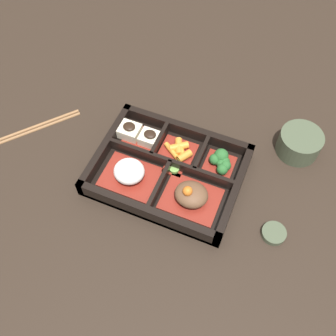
# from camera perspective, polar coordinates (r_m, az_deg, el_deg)

# --- Properties ---
(ground_plane) EXTENTS (3.00, 3.00, 0.00)m
(ground_plane) POSITION_cam_1_polar(r_m,az_deg,el_deg) (0.80, -0.00, -0.96)
(ground_plane) COLOR black
(bento_base) EXTENTS (0.29, 0.22, 0.01)m
(bento_base) POSITION_cam_1_polar(r_m,az_deg,el_deg) (0.79, -0.00, -0.77)
(bento_base) COLOR black
(bento_base) RESTS_ON ground_plane
(bento_rim) EXTENTS (0.29, 0.22, 0.04)m
(bento_rim) POSITION_cam_1_polar(r_m,az_deg,el_deg) (0.78, 0.11, -0.05)
(bento_rim) COLOR black
(bento_rim) RESTS_ON ground_plane
(bowl_stew) EXTENTS (0.11, 0.09, 0.05)m
(bowl_stew) POSITION_cam_1_polar(r_m,az_deg,el_deg) (0.75, 3.37, -4.03)
(bowl_stew) COLOR maroon
(bowl_stew) RESTS_ON bento_base
(bowl_rice) EXTENTS (0.11, 0.09, 0.04)m
(bowl_rice) POSITION_cam_1_polar(r_m,az_deg,el_deg) (0.77, -5.63, -0.70)
(bowl_rice) COLOR maroon
(bowl_rice) RESTS_ON bento_base
(bowl_greens) EXTENTS (0.06, 0.06, 0.03)m
(bowl_greens) POSITION_cam_1_polar(r_m,az_deg,el_deg) (0.79, 7.69, 0.88)
(bowl_greens) COLOR maroon
(bowl_greens) RESTS_ON bento_base
(bowl_carrots) EXTENTS (0.07, 0.06, 0.02)m
(bowl_carrots) POSITION_cam_1_polar(r_m,az_deg,el_deg) (0.81, 1.71, 2.54)
(bowl_carrots) COLOR maroon
(bowl_carrots) RESTS_ON bento_base
(bowl_tofu) EXTENTS (0.09, 0.06, 0.04)m
(bowl_tofu) POSITION_cam_1_polar(r_m,az_deg,el_deg) (0.83, -4.18, 4.81)
(bowl_tofu) COLOR maroon
(bowl_tofu) RESTS_ON bento_base
(bowl_pickles) EXTENTS (0.04, 0.04, 0.01)m
(bowl_pickles) POSITION_cam_1_polar(r_m,az_deg,el_deg) (0.79, 0.90, 0.05)
(bowl_pickles) COLOR maroon
(bowl_pickles) RESTS_ON bento_base
(tea_cup) EXTENTS (0.09, 0.09, 0.05)m
(tea_cup) POSITION_cam_1_polar(r_m,az_deg,el_deg) (0.85, 18.55, 3.49)
(tea_cup) COLOR #424C38
(tea_cup) RESTS_ON ground_plane
(chopsticks) EXTENTS (0.15, 0.18, 0.01)m
(chopsticks) POSITION_cam_1_polar(r_m,az_deg,el_deg) (0.91, -19.22, 5.42)
(chopsticks) COLOR brown
(chopsticks) RESTS_ON ground_plane
(sauce_dish) EXTENTS (0.05, 0.05, 0.01)m
(sauce_dish) POSITION_cam_1_polar(r_m,az_deg,el_deg) (0.76, 15.10, -9.13)
(sauce_dish) COLOR #424C38
(sauce_dish) RESTS_ON ground_plane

